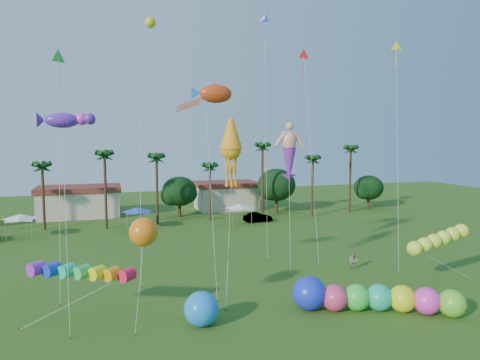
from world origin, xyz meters
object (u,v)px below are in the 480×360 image
object	(u,v)px
spectator_b	(353,261)
blue_ball	(201,309)
car_b	(258,217)
caterpillar_inflatable	(370,298)

from	to	relation	value
spectator_b	blue_ball	distance (m)	17.78
spectator_b	blue_ball	size ratio (longest dim) A/B	0.75
car_b	blue_ball	xyz separation A→B (m)	(-15.44, -32.07, 0.44)
caterpillar_inflatable	blue_ball	distance (m)	11.90
car_b	blue_ball	bearing A→B (deg)	153.39
car_b	caterpillar_inflatable	xyz separation A→B (m)	(-3.61, -33.36, 0.32)
caterpillar_inflatable	blue_ball	world-z (taller)	caterpillar_inflatable
spectator_b	car_b	bearing A→B (deg)	136.25
car_b	caterpillar_inflatable	distance (m)	33.56
caterpillar_inflatable	spectator_b	bearing A→B (deg)	88.26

